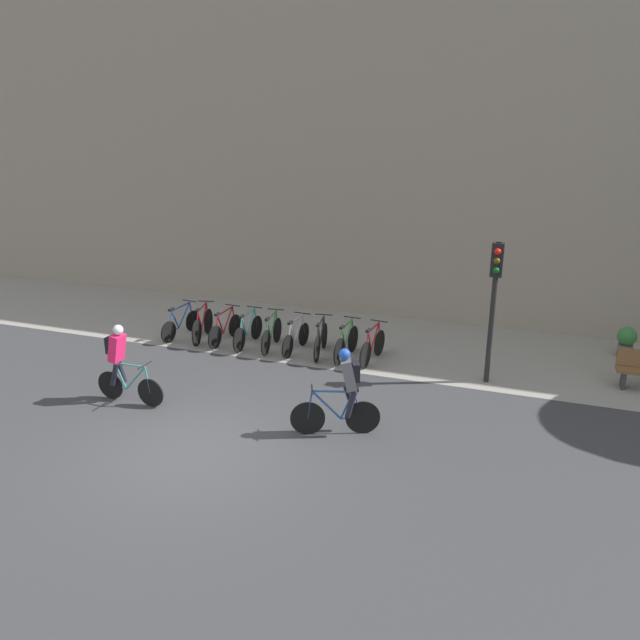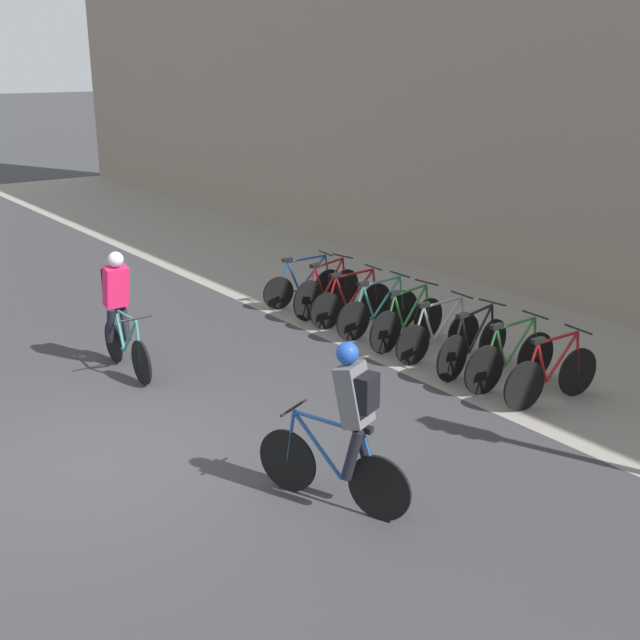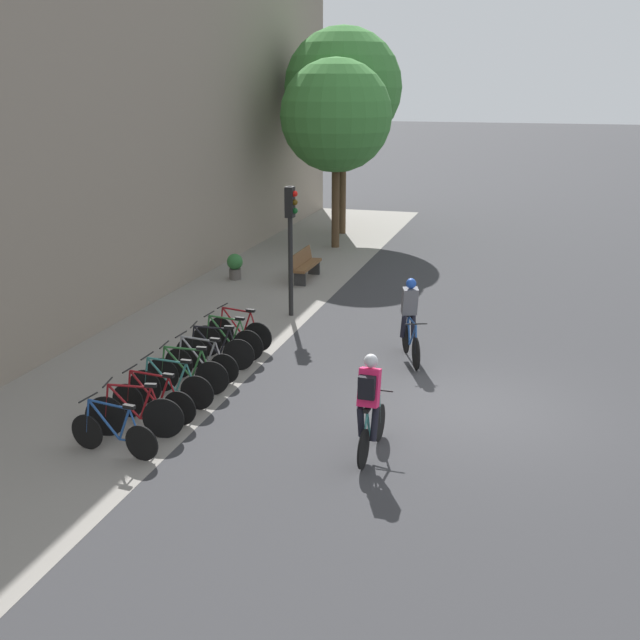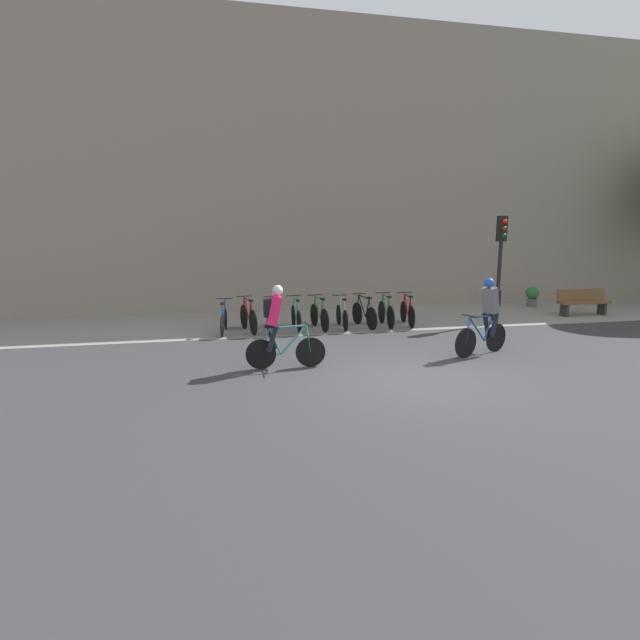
% 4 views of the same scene
% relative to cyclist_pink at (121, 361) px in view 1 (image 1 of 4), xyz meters
% --- Properties ---
extents(ground, '(200.00, 200.00, 0.00)m').
position_rel_cyclist_pink_xyz_m(ground, '(2.51, -1.36, -0.95)').
color(ground, '#333335').
extents(kerb_strip, '(44.00, 4.50, 0.01)m').
position_rel_cyclist_pink_xyz_m(kerb_strip, '(2.51, 5.39, -0.94)').
color(kerb_strip, gray).
rests_on(kerb_strip, ground).
extents(building_facade, '(44.00, 0.60, 10.12)m').
position_rel_cyclist_pink_xyz_m(building_facade, '(2.51, 7.94, 4.11)').
color(building_facade, gray).
rests_on(building_facade, ground).
extents(cyclist_pink, '(1.68, 0.46, 1.76)m').
position_rel_cyclist_pink_xyz_m(cyclist_pink, '(0.00, 0.00, 0.00)').
color(cyclist_pink, black).
rests_on(cyclist_pink, ground).
extents(cyclist_grey, '(1.65, 0.72, 1.78)m').
position_rel_cyclist_pink_xyz_m(cyclist_grey, '(4.94, 0.21, -0.00)').
color(cyclist_grey, black).
rests_on(cyclist_grey, ground).
extents(parked_bike_0, '(0.46, 1.66, 0.93)m').
position_rel_cyclist_pink_xyz_m(parked_bike_0, '(-1.00, 3.98, -0.57)').
color(parked_bike_0, black).
rests_on(parked_bike_0, ground).
extents(parked_bike_1, '(0.49, 1.68, 0.99)m').
position_rel_cyclist_pink_xyz_m(parked_bike_1, '(-0.31, 3.98, -0.53)').
color(parked_bike_1, black).
rests_on(parked_bike_1, ground).
extents(parked_bike_2, '(0.46, 1.67, 0.95)m').
position_rel_cyclist_pink_xyz_m(parked_bike_2, '(0.38, 3.98, -0.56)').
color(parked_bike_2, black).
rests_on(parked_bike_2, ground).
extents(parked_bike_3, '(0.46, 1.71, 0.96)m').
position_rel_cyclist_pink_xyz_m(parked_bike_3, '(1.07, 3.98, -0.55)').
color(parked_bike_3, black).
rests_on(parked_bike_3, ground).
extents(parked_bike_4, '(0.46, 1.68, 0.97)m').
position_rel_cyclist_pink_xyz_m(parked_bike_4, '(1.76, 3.98, -0.54)').
color(parked_bike_4, black).
rests_on(parked_bike_4, ground).
extents(parked_bike_5, '(0.46, 1.64, 0.94)m').
position_rel_cyclist_pink_xyz_m(parked_bike_5, '(2.45, 3.98, -0.56)').
color(parked_bike_5, black).
rests_on(parked_bike_5, ground).
extents(parked_bike_6, '(0.46, 1.67, 0.97)m').
position_rel_cyclist_pink_xyz_m(parked_bike_6, '(3.14, 3.98, -0.54)').
color(parked_bike_6, black).
rests_on(parked_bike_6, ground).
extents(parked_bike_7, '(0.46, 1.68, 0.98)m').
position_rel_cyclist_pink_xyz_m(parked_bike_7, '(3.82, 3.98, -0.54)').
color(parked_bike_7, black).
rests_on(parked_bike_7, ground).
extents(parked_bike_8, '(0.46, 1.62, 0.97)m').
position_rel_cyclist_pink_xyz_m(parked_bike_8, '(4.51, 3.98, -0.55)').
color(parked_bike_8, black).
rests_on(parked_bike_8, ground).
extents(traffic_light_pole, '(0.26, 0.30, 3.29)m').
position_rel_cyclist_pink_xyz_m(traffic_light_pole, '(7.34, 3.66, 1.35)').
color(traffic_light_pole, black).
rests_on(traffic_light_pole, ground).
extents(potted_plant, '(0.48, 0.48, 0.78)m').
position_rel_cyclist_pink_xyz_m(potted_plant, '(10.55, 6.48, -0.51)').
color(potted_plant, '#56514C').
rests_on(potted_plant, ground).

